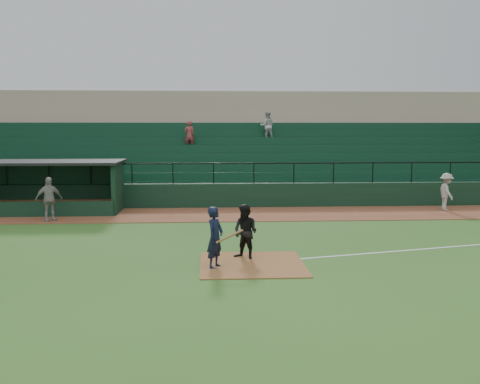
{
  "coord_description": "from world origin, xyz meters",
  "views": [
    {
      "loc": [
        -1.23,
        -15.98,
        3.94
      ],
      "look_at": [
        0.0,
        5.0,
        1.4
      ],
      "focal_mm": 39.76,
      "sensor_mm": 36.0,
      "label": 1
    }
  ],
  "objects": [
    {
      "name": "ground",
      "position": [
        0.0,
        0.0,
        0.0
      ],
      "size": [
        90.0,
        90.0,
        0.0
      ],
      "primitive_type": "plane",
      "color": "#2E5B1D",
      "rests_on": "ground"
    },
    {
      "name": "runner",
      "position": [
        10.04,
        8.45,
        0.92
      ],
      "size": [
        0.7,
        1.17,
        1.78
      ],
      "primitive_type": "imported",
      "rotation": [
        0.0,
        0.0,
        1.54
      ],
      "color": "#ACA6A1",
      "rests_on": "warning_track"
    },
    {
      "name": "home_plate_dirt",
      "position": [
        0.0,
        -1.0,
        0.01
      ],
      "size": [
        3.0,
        3.0,
        0.03
      ],
      "primitive_type": "cube",
      "color": "brown",
      "rests_on": "ground"
    },
    {
      "name": "batter_at_plate",
      "position": [
        -1.07,
        -1.31,
        0.88
      ],
      "size": [
        1.13,
        0.76,
        1.75
      ],
      "color": "black",
      "rests_on": "ground"
    },
    {
      "name": "dugout",
      "position": [
        -9.75,
        9.56,
        1.33
      ],
      "size": [
        8.9,
        3.2,
        2.42
      ],
      "color": "black",
      "rests_on": "ground"
    },
    {
      "name": "stadium_structure",
      "position": [
        -0.0,
        16.46,
        2.3
      ],
      "size": [
        38.0,
        13.08,
        6.4
      ],
      "color": "black",
      "rests_on": "ground"
    },
    {
      "name": "umpire",
      "position": [
        -0.15,
        -0.32,
        0.83
      ],
      "size": [
        1.02,
        1.0,
        1.66
      ],
      "primitive_type": "imported",
      "rotation": [
        0.0,
        0.0,
        -0.68
      ],
      "color": "black",
      "rests_on": "ground"
    },
    {
      "name": "dugout_player_a",
      "position": [
        -7.98,
        6.62,
        0.96
      ],
      "size": [
        1.18,
        0.93,
        1.87
      ],
      "primitive_type": "imported",
      "rotation": [
        0.0,
        0.0,
        0.5
      ],
      "color": "#9E9894",
      "rests_on": "warning_track"
    },
    {
      "name": "warning_track",
      "position": [
        0.0,
        8.0,
        0.01
      ],
      "size": [
        40.0,
        4.0,
        0.03
      ],
      "primitive_type": "cube",
      "color": "brown",
      "rests_on": "ground"
    }
  ]
}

